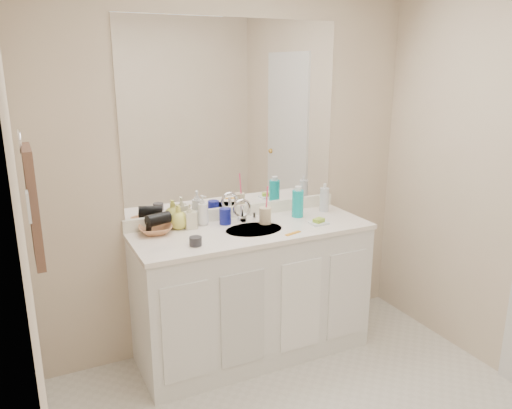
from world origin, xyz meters
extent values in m
cube|color=beige|center=(0.00, 1.30, 1.20)|extent=(2.60, 0.02, 2.40)
cube|color=beige|center=(-1.30, 0.00, 1.20)|extent=(0.02, 2.60, 2.40)
cube|color=white|center=(0.00, 1.02, 0.42)|extent=(1.50, 0.55, 0.85)
cube|color=white|center=(0.00, 1.02, 0.86)|extent=(1.52, 0.57, 0.03)
cube|color=white|center=(0.00, 1.29, 0.92)|extent=(1.52, 0.03, 0.08)
cylinder|color=beige|center=(0.00, 1.00, 0.87)|extent=(0.37, 0.37, 0.02)
cylinder|color=silver|center=(0.00, 1.18, 0.94)|extent=(0.02, 0.02, 0.11)
cube|color=white|center=(0.00, 1.29, 1.56)|extent=(1.48, 0.01, 1.20)
cylinder|color=navy|center=(-0.12, 1.18, 0.93)|extent=(0.08, 0.08, 0.10)
cylinder|color=beige|center=(0.12, 1.08, 0.93)|extent=(0.10, 0.10, 0.11)
cylinder|color=#FF4371|center=(0.13, 1.08, 1.03)|extent=(0.01, 0.04, 0.20)
cylinder|color=#0EACAE|center=(0.39, 1.12, 0.97)|extent=(0.10, 0.10, 0.18)
cylinder|color=silver|center=(0.62, 1.15, 0.96)|extent=(0.08, 0.08, 0.17)
cube|color=white|center=(0.43, 0.92, 0.89)|extent=(0.12, 0.09, 0.01)
cube|color=#8EB72C|center=(0.43, 0.92, 0.90)|extent=(0.08, 0.07, 0.03)
cube|color=orange|center=(0.18, 0.82, 0.88)|extent=(0.12, 0.06, 0.00)
cylinder|color=#27262C|center=(-0.43, 0.89, 0.91)|extent=(0.08, 0.08, 0.05)
imported|color=white|center=(-0.25, 1.23, 0.98)|extent=(0.10, 0.10, 0.20)
imported|color=beige|center=(-0.35, 1.20, 0.96)|extent=(0.07, 0.08, 0.16)
imported|color=#D9D854|center=(-0.42, 1.23, 0.96)|extent=(0.14, 0.14, 0.15)
imported|color=#B37248|center=(-0.58, 1.20, 0.91)|extent=(0.23, 0.23, 0.05)
cylinder|color=black|center=(-0.56, 1.20, 0.97)|extent=(0.16, 0.11, 0.07)
torus|color=silver|center=(-1.27, 0.77, 1.55)|extent=(0.01, 0.11, 0.11)
cube|color=#442E24|center=(-1.25, 0.77, 1.25)|extent=(0.04, 0.32, 0.55)
cube|color=silver|center=(-1.27, 0.57, 1.30)|extent=(0.01, 0.08, 0.13)
camera|label=1|loc=(-1.29, -1.68, 1.88)|focal=35.00mm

